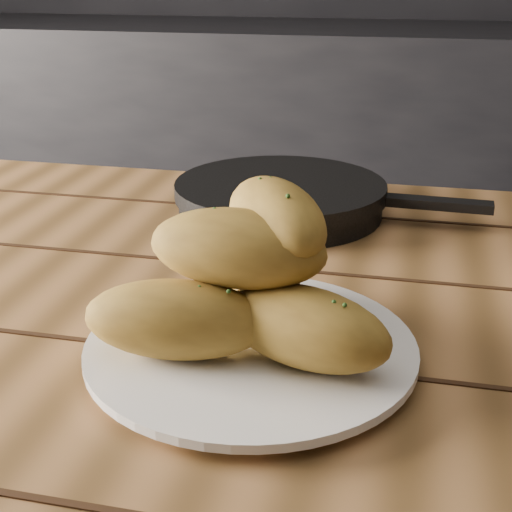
{
  "coord_description": "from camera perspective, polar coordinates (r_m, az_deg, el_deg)",
  "views": [
    {
      "loc": [
        0.17,
        -0.44,
        1.07
      ],
      "look_at": [
        0.04,
        0.11,
        0.84
      ],
      "focal_mm": 50.0,
      "sensor_mm": 36.0,
      "label": 1
    }
  ],
  "objects": [
    {
      "name": "bread_rolls",
      "position": [
        0.6,
        -0.5,
        -1.89
      ],
      "size": [
        0.27,
        0.22,
        0.14
      ],
      "color": "#A67F2E",
      "rests_on": "plate"
    },
    {
      "name": "plate",
      "position": [
        0.63,
        -0.4,
        -7.52
      ],
      "size": [
        0.29,
        0.29,
        0.02
      ],
      "color": "white",
      "rests_on": "table"
    },
    {
      "name": "table",
      "position": [
        0.77,
        -1.14,
        -10.78
      ],
      "size": [
        1.37,
        0.93,
        0.75
      ],
      "color": "#976638",
      "rests_on": "ground"
    },
    {
      "name": "skillet",
      "position": [
        0.98,
        2.07,
        4.71
      ],
      "size": [
        0.42,
        0.29,
        0.05
      ],
      "color": "black",
      "rests_on": "table"
    },
    {
      "name": "counter",
      "position": [
        2.24,
        7.92,
        6.15
      ],
      "size": [
        2.8,
        0.6,
        0.9
      ],
      "primitive_type": "cube",
      "color": "black",
      "rests_on": "ground"
    }
  ]
}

